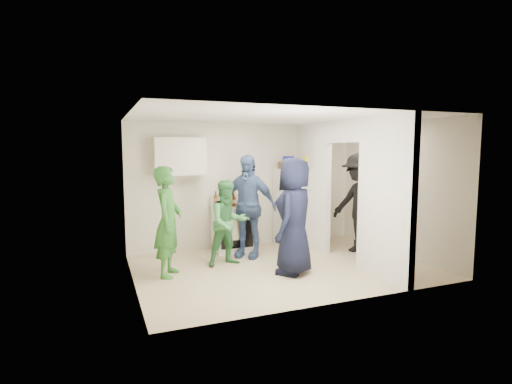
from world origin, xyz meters
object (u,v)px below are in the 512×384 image
(fridge, at_px, (294,207))
(blue_bowl, at_px, (289,159))
(wicker_basket, at_px, (288,165))
(person_green_center, at_px, (228,223))
(yellow_cup_stack_top, at_px, (306,163))
(stove, at_px, (232,228))
(person_denim, at_px, (247,206))
(person_nook, at_px, (360,203))
(person_navy, at_px, (294,216))
(person_green_left, at_px, (168,221))

(fridge, relative_size, blue_bowl, 6.59)
(wicker_basket, height_order, person_green_center, wicker_basket)
(blue_bowl, xyz_separation_m, yellow_cup_stack_top, (0.32, -0.15, -0.08))
(fridge, bearing_deg, stove, 178.71)
(person_green_center, height_order, person_denim, person_denim)
(fridge, distance_m, person_nook, 1.37)
(person_nook, bearing_deg, stove, -129.18)
(wicker_basket, height_order, person_denim, person_denim)
(fridge, distance_m, blue_bowl, 1.00)
(yellow_cup_stack_top, relative_size, person_denim, 0.13)
(wicker_basket, xyz_separation_m, person_nook, (0.99, -1.07, -0.70))
(person_navy, bearing_deg, blue_bowl, -157.39)
(stove, height_order, person_green_center, person_green_center)
(person_green_center, distance_m, person_nook, 2.61)
(person_navy, bearing_deg, stove, -119.03)
(stove, bearing_deg, wicker_basket, 0.93)
(wicker_basket, bearing_deg, blue_bowl, 0.00)
(person_green_center, xyz_separation_m, person_navy, (0.83, -0.84, 0.20))
(wicker_basket, xyz_separation_m, person_navy, (-0.77, -1.76, -0.73))
(fridge, height_order, wicker_basket, wicker_basket)
(blue_bowl, relative_size, person_denim, 0.13)
(wicker_basket, bearing_deg, person_nook, -47.29)
(person_green_left, relative_size, person_denim, 0.91)
(person_denim, bearing_deg, fridge, 64.82)
(person_navy, distance_m, person_nook, 1.89)
(stove, height_order, wicker_basket, wicker_basket)
(fridge, xyz_separation_m, person_green_left, (-2.75, -1.08, 0.07))
(person_denim, bearing_deg, wicker_basket, 68.72)
(yellow_cup_stack_top, bearing_deg, fridge, 155.56)
(fridge, bearing_deg, person_green_left, -158.57)
(fridge, distance_m, person_green_left, 2.95)
(blue_bowl, distance_m, person_navy, 2.10)
(person_green_center, bearing_deg, stove, 59.57)
(wicker_basket, distance_m, blue_bowl, 0.13)
(blue_bowl, distance_m, person_green_center, 2.12)
(stove, distance_m, wicker_basket, 1.73)
(blue_bowl, bearing_deg, person_green_center, -150.09)
(stove, xyz_separation_m, fridge, (1.33, -0.03, 0.35))
(blue_bowl, distance_m, person_green_left, 3.02)
(yellow_cup_stack_top, xyz_separation_m, person_green_center, (-1.92, -0.77, -0.97))
(wicker_basket, xyz_separation_m, person_green_left, (-2.65, -1.13, -0.79))
(stove, bearing_deg, fridge, -1.29)
(fridge, distance_m, person_green_center, 1.91)
(blue_bowl, relative_size, person_nook, 0.13)
(person_denim, height_order, person_navy, person_denim)
(fridge, xyz_separation_m, yellow_cup_stack_top, (0.22, -0.10, 0.92))
(stove, xyz_separation_m, wicker_basket, (1.23, 0.02, 1.22))
(blue_bowl, relative_size, person_green_left, 0.14)
(stove, bearing_deg, person_green_center, -112.42)
(person_green_left, bearing_deg, person_green_center, -53.96)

